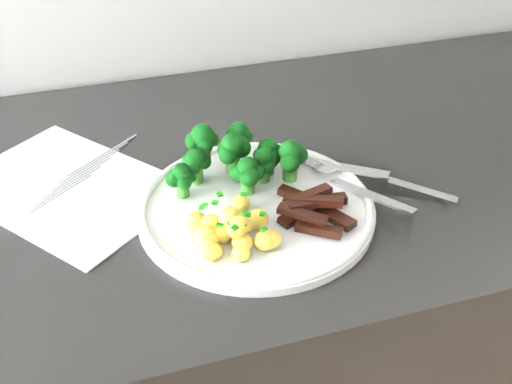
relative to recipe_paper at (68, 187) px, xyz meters
name	(u,v)px	position (x,y,z in m)	size (l,w,h in m)	color
recipe_paper	(68,187)	(0.00, 0.00, 0.00)	(0.31, 0.33, 0.00)	white
plate	(256,207)	(0.21, -0.12, 0.01)	(0.28, 0.28, 0.02)	white
broccoli	(239,156)	(0.21, -0.06, 0.04)	(0.18, 0.11, 0.06)	#275F1B
potatoes	(231,229)	(0.17, -0.17, 0.02)	(0.10, 0.10, 0.04)	#FFD94D
beef_strips	(312,207)	(0.27, -0.15, 0.02)	(0.09, 0.11, 0.03)	black
fork	(355,186)	(0.33, -0.12, 0.02)	(0.10, 0.16, 0.02)	#BBBBC0
knife	(397,185)	(0.39, -0.12, 0.01)	(0.16, 0.14, 0.02)	#BBBBC0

